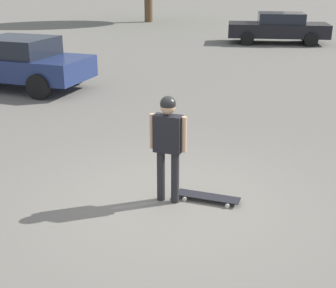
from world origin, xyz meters
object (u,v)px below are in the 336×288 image
Objects in this scene: person at (168,138)px; car_parked_far at (278,27)px; skateboard at (208,197)px; car_parked_near at (18,62)px.

person is 17.58m from car_parked_far.
skateboard is at bearing 81.42° from car_parked_far.
car_parked_far is (1.35, -13.49, -0.04)m from car_parked_near.
car_parked_far is (9.96, -14.49, -0.28)m from person.
skateboard is at bearing 19.00° from person.
skateboard is at bearing 144.45° from car_parked_near.
person reaches higher than car_parked_far.
person is 8.67m from car_parked_near.
car_parked_far is (10.34, -13.99, 0.69)m from skateboard.
car_parked_near is at bearing 139.83° from person.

